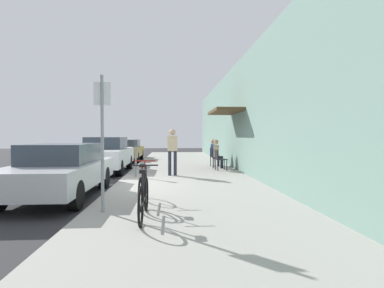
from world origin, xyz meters
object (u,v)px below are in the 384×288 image
Objects in this scene: parked_car_1 at (106,154)px; cafe_chair_1 at (216,157)px; parking_meter at (136,155)px; seated_patron_2 at (214,152)px; parked_car_2 at (127,150)px; cafe_chair_0 at (219,158)px; bicycle_0 at (144,198)px; seated_patron_1 at (217,153)px; bicycle_1 at (143,188)px; cafe_chair_2 at (213,155)px; street_sign at (102,132)px; pedestrian_standing at (172,148)px; parked_car_0 at (61,170)px.

parked_car_1 reaches higher than cafe_chair_1.
seated_patron_2 is (3.33, 3.72, -0.07)m from parking_meter.
cafe_chair_0 is at bearing -54.14° from parked_car_2.
bicycle_0 is 1.97× the size of cafe_chair_1.
parked_car_2 is at bearing 135.89° from seated_patron_2.
parked_car_2 is 14.15m from bicycle_0.
parking_meter is 1.52× the size of cafe_chair_1.
parking_meter is at bearing -140.86° from seated_patron_1.
bicycle_0 is at bearing -107.29° from seated_patron_1.
bicycle_1 is at bearing -110.40° from seated_patron_1.
seated_patron_2 reaches higher than bicycle_0.
parked_car_2 is 6.75m from cafe_chair_2.
bicycle_1 is (0.66, -4.46, -0.41)m from parking_meter.
seated_patron_1 is at bearing 39.14° from parking_meter.
street_sign is at bearing -113.77° from seated_patron_1.
cafe_chair_1 is 0.51× the size of pedestrian_standing.
parked_car_1 is at bearing 142.12° from pedestrian_standing.
street_sign reaches higher than parked_car_2.
cafe_chair_2 is (4.82, 1.23, -0.15)m from parked_car_1.
parked_car_0 is at bearing -117.90° from parking_meter.
seated_patron_2 is at bearing 53.74° from parked_car_0.
bicycle_1 is 8.59m from cafe_chair_2.
cafe_chair_1 is 0.67× the size of seated_patron_1.
parking_meter is 1.02× the size of seated_patron_1.
seated_patron_2 reaches higher than cafe_chair_2.
cafe_chair_0 is 0.67× the size of seated_patron_2.
parking_meter is 0.77× the size of bicycle_1.
cafe_chair_2 is at bearing 69.11° from street_sign.
parking_meter is (1.55, 2.93, 0.18)m from parked_car_0.
parked_car_2 is at bearing 109.23° from pedestrian_standing.
cafe_chair_2 is at bearing 172.73° from seated_patron_2.
parked_car_1 is 8.34m from bicycle_0.
parked_car_1 is 7.31m from bicycle_1.
cafe_chair_2 is (2.50, 9.24, 0.14)m from bicycle_0.
seated_patron_2 is (-0.00, 1.01, 0.00)m from seated_patron_1.
parked_car_1 is 2.59× the size of pedestrian_standing.
parked_car_1 is at bearing 101.36° from street_sign.
parked_car_0 is 8.22m from cafe_chair_2.
seated_patron_2 reaches higher than cafe_chair_1.
street_sign is at bearing -111.25° from seated_patron_2.
street_sign is at bearing 146.82° from bicycle_0.
parked_car_1 is at bearing -165.96° from seated_patron_2.
cafe_chair_1 is 0.67× the size of seated_patron_2.
seated_patron_1 is at bearing 50.02° from pedestrian_standing.
parked_car_1 is at bearing 90.00° from parked_car_0.
parked_car_2 is 8.23m from cafe_chair_0.
bicycle_1 reaches higher than cafe_chair_2.
seated_patron_1 is at bearing 86.25° from cafe_chair_0.
cafe_chair_0 and cafe_chair_2 have the same top height.
street_sign is at bearing -83.62° from parked_car_2.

